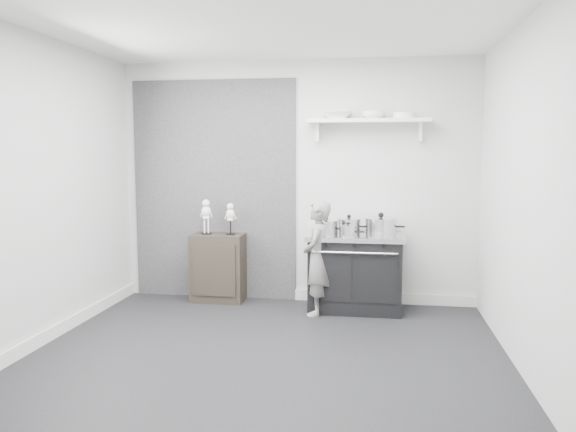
% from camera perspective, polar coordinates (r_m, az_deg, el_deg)
% --- Properties ---
extents(ground, '(4.00, 4.00, 0.00)m').
position_cam_1_polar(ground, '(4.84, -2.28, -13.86)').
color(ground, black).
rests_on(ground, ground).
extents(room_shell, '(4.02, 3.62, 2.71)m').
position_cam_1_polar(room_shell, '(4.70, -3.09, 5.95)').
color(room_shell, beige).
rests_on(room_shell, ground).
extents(wall_shelf, '(1.30, 0.26, 0.24)m').
position_cam_1_polar(wall_shelf, '(6.14, 8.17, 9.46)').
color(wall_shelf, white).
rests_on(wall_shelf, room_shell).
extents(stove, '(1.02, 0.64, 0.82)m').
position_cam_1_polar(stove, '(6.06, 6.84, -5.66)').
color(stove, black).
rests_on(stove, ground).
extents(side_cabinet, '(0.59, 0.34, 0.77)m').
position_cam_1_polar(side_cabinet, '(6.44, -7.11, -5.22)').
color(side_cabinet, black).
rests_on(side_cabinet, ground).
extents(child, '(0.33, 0.46, 1.19)m').
position_cam_1_polar(child, '(5.82, 2.96, -4.29)').
color(child, slate).
rests_on(child, ground).
extents(pot_front_left, '(0.33, 0.24, 0.20)m').
position_cam_1_polar(pot_front_left, '(5.90, 3.93, -1.18)').
color(pot_front_left, silver).
rests_on(pot_front_left, stove).
extents(pot_back_left, '(0.35, 0.26, 0.20)m').
position_cam_1_polar(pot_back_left, '(6.09, 6.20, -0.97)').
color(pot_back_left, silver).
rests_on(pot_back_left, stove).
extents(pot_back_right, '(0.43, 0.34, 0.23)m').
position_cam_1_polar(pot_back_right, '(6.09, 9.41, -0.95)').
color(pot_back_right, silver).
rests_on(pot_back_right, stove).
extents(pot_front_center, '(0.26, 0.17, 0.15)m').
position_cam_1_polar(pot_front_center, '(5.82, 6.12, -1.50)').
color(pot_front_center, silver).
rests_on(pot_front_center, stove).
extents(skeleton_full, '(0.13, 0.08, 0.45)m').
position_cam_1_polar(skeleton_full, '(6.38, -8.31, 0.19)').
color(skeleton_full, white).
rests_on(skeleton_full, side_cabinet).
extents(skeleton_torso, '(0.11, 0.07, 0.41)m').
position_cam_1_polar(skeleton_torso, '(6.31, -5.87, -0.06)').
color(skeleton_torso, white).
rests_on(skeleton_torso, side_cabinet).
extents(bowl_large, '(0.32, 0.32, 0.08)m').
position_cam_1_polar(bowl_large, '(6.15, 5.02, 10.16)').
color(bowl_large, white).
rests_on(bowl_large, wall_shelf).
extents(bowl_small, '(0.25, 0.25, 0.08)m').
position_cam_1_polar(bowl_small, '(6.13, 8.65, 10.11)').
color(bowl_small, white).
rests_on(bowl_small, wall_shelf).
extents(plate_stack, '(0.24, 0.24, 0.06)m').
position_cam_1_polar(plate_stack, '(6.14, 11.74, 9.96)').
color(plate_stack, white).
rests_on(plate_stack, wall_shelf).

